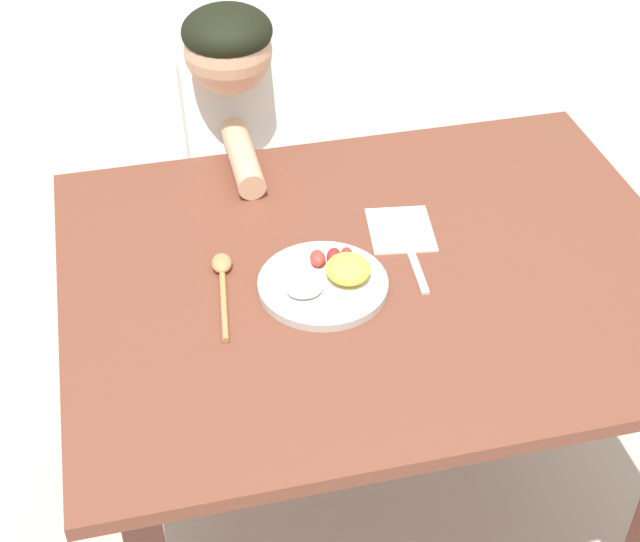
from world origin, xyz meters
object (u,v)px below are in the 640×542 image
at_px(spoon, 222,278).
at_px(person, 234,185).
at_px(plate, 328,280).
at_px(fork, 411,254).

height_order(spoon, person, person).
bearing_deg(spoon, plate, -100.88).
bearing_deg(spoon, fork, -84.01).
xyz_separation_m(plate, person, (-0.08, 0.56, -0.17)).
height_order(fork, person, person).
xyz_separation_m(plate, spoon, (-0.17, 0.05, -0.01)).
relative_size(plate, spoon, 1.02).
bearing_deg(fork, spoon, 93.88).
bearing_deg(person, plate, 97.87).
xyz_separation_m(spoon, person, (0.09, 0.51, -0.16)).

